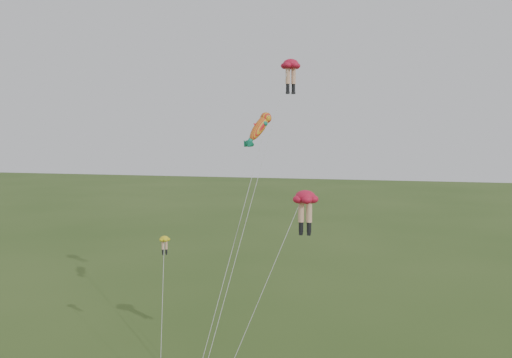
# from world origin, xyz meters

# --- Properties ---
(legs_kite_red_high) EXTENTS (4.86, 12.80, 21.84)m
(legs_kite_red_high) POSITION_xyz_m (3.39, 9.93, 20.95)
(legs_kite_red_high) COLOR red
(legs_kite_red_high) RESTS_ON ground
(legs_kite_red_mid) EXTENTS (5.67, 5.57, 12.83)m
(legs_kite_red_mid) POSITION_xyz_m (5.76, 1.82, 12.09)
(legs_kite_red_mid) COLOR red
(legs_kite_red_mid) RESTS_ON ground
(legs_kite_yellow) EXTENTS (2.77, 6.98, 8.95)m
(legs_kite_yellow) POSITION_xyz_m (-4.61, 4.37, 8.01)
(legs_kite_yellow) COLOR yellow
(legs_kite_yellow) RESTS_ON ground
(fish_kite) EXTENTS (3.27, 11.26, 18.05)m
(fish_kite) POSITION_xyz_m (1.41, 8.45, 16.63)
(fish_kite) COLOR gold
(fish_kite) RESTS_ON ground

